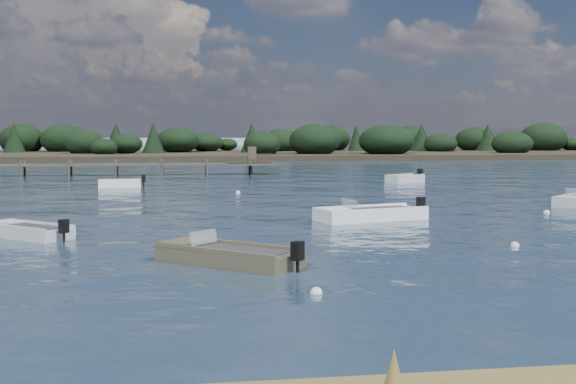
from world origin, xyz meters
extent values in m
plane|color=#152332|center=(0.00, 60.00, 0.00)|extent=(400.00, 400.00, 0.00)
cube|color=brown|center=(-1.63, -0.34, 0.10)|extent=(4.50, 4.32, 0.69)
cube|color=brown|center=(-2.91, 0.83, 0.51)|extent=(1.83, 1.86, 0.14)
cube|color=#292A2C|center=(-1.36, -0.59, 0.43)|extent=(3.20, 3.09, 0.12)
cube|color=brown|center=(-2.16, -0.92, 0.51)|extent=(3.45, 3.16, 0.14)
cube|color=brown|center=(-1.10, 0.24, 0.51)|extent=(3.45, 3.16, 0.14)
cube|color=black|center=(0.22, -2.02, 0.62)|extent=(0.43, 0.44, 0.55)
cylinder|color=black|center=(0.22, -2.02, 0.15)|extent=(0.14, 0.14, 0.55)
cube|color=silver|center=(-2.37, 0.34, 0.74)|extent=(0.93, 1.00, 0.41)
cube|color=white|center=(-7.41, 32.29, 0.10)|extent=(3.10, 1.39, 0.71)
cube|color=white|center=(-8.56, 32.23, 0.52)|extent=(0.79, 1.13, 0.14)
cube|color=#292A2C|center=(-7.17, 32.31, 0.43)|extent=(2.12, 1.09, 0.12)
cube|color=white|center=(-7.38, 31.75, 0.52)|extent=(3.03, 0.30, 0.14)
cube|color=white|center=(-7.44, 32.84, 0.52)|extent=(3.03, 0.30, 0.14)
cube|color=black|center=(-5.67, 32.39, 0.64)|extent=(0.30, 0.36, 0.56)
cylinder|color=black|center=(-5.67, 32.39, 0.15)|extent=(0.11, 0.11, 0.56)
cube|color=silver|center=(15.10, 34.22, 0.11)|extent=(3.64, 3.05, 0.80)
cube|color=silver|center=(14.00, 33.50, 0.59)|extent=(1.37, 1.49, 0.16)
cube|color=#292A2C|center=(15.33, 34.37, 0.49)|extent=(2.57, 2.21, 0.14)
cube|color=silver|center=(15.44, 33.70, 0.59)|extent=(2.96, 2.01, 0.16)
cube|color=silver|center=(14.76, 34.74, 0.59)|extent=(2.96, 2.01, 0.16)
cube|color=black|center=(16.75, 35.31, 0.72)|extent=(0.48, 0.50, 0.63)
cylinder|color=black|center=(16.75, 35.31, 0.17)|extent=(0.16, 0.16, 0.63)
cube|color=white|center=(5.62, 9.90, 0.11)|extent=(5.41, 3.26, 0.74)
cube|color=white|center=(3.76, 9.36, 0.54)|extent=(1.65, 1.99, 0.15)
cube|color=#292A2C|center=(6.01, 10.01, 0.46)|extent=(3.75, 2.43, 0.13)
cube|color=white|center=(5.87, 9.05, 0.54)|extent=(4.91, 1.55, 0.15)
cube|color=white|center=(5.37, 10.75, 0.54)|extent=(4.91, 1.55, 0.15)
cube|color=black|center=(8.28, 10.68, 0.67)|extent=(0.39, 0.43, 0.58)
cylinder|color=black|center=(8.28, 10.68, 0.16)|extent=(0.13, 0.13, 0.58)
cube|color=silver|center=(4.54, 9.59, 0.79)|extent=(0.55, 1.36, 0.44)
cube|color=silver|center=(17.70, 13.56, 0.53)|extent=(1.87, 1.94, 0.15)
cube|color=silver|center=(18.56, 15.31, 0.53)|extent=(3.71, 3.02, 0.15)
cube|color=silver|center=(-8.88, 6.48, 0.09)|extent=(3.83, 3.62, 0.64)
cube|color=silver|center=(-9.97, 7.44, 0.46)|extent=(1.55, 1.59, 0.13)
cube|color=#292A2C|center=(-8.65, 6.28, 0.39)|extent=(2.72, 2.59, 0.11)
cube|color=silver|center=(-9.32, 5.97, 0.46)|extent=(2.94, 2.61, 0.13)
cube|color=silver|center=(-8.43, 6.98, 0.46)|extent=(2.94, 2.61, 0.13)
cube|color=black|center=(-7.30, 5.08, 0.57)|extent=(0.40, 0.40, 0.50)
cylinder|color=black|center=(-7.30, 5.08, 0.14)|extent=(0.13, 0.13, 0.50)
sphere|color=silver|center=(0.24, -4.76, 0.00)|extent=(0.32, 0.32, 0.32)
sphere|color=silver|center=(8.61, 1.60, 0.00)|extent=(0.32, 0.32, 0.32)
sphere|color=silver|center=(15.08, 11.37, 0.00)|extent=(0.32, 0.32, 0.32)
sphere|color=silver|center=(0.83, 25.95, 0.00)|extent=(0.32, 0.32, 0.32)
cube|color=#453C32|center=(4.00, 48.00, 1.00)|extent=(5.00, 3.20, 0.18)
cube|color=#453C32|center=(4.00, 48.00, 1.90)|extent=(0.80, 0.80, 1.60)
cylinder|color=#453C32|center=(-17.47, 47.15, 0.40)|extent=(0.20, 0.20, 2.20)
cylinder|color=#453C32|center=(-17.47, 48.85, 0.40)|extent=(0.20, 0.20, 2.20)
cylinder|color=#453C32|center=(-13.20, 47.15, 0.40)|extent=(0.20, 0.20, 2.20)
cylinder|color=#453C32|center=(-13.20, 48.85, 0.40)|extent=(0.20, 0.20, 2.20)
cylinder|color=#453C32|center=(-8.93, 47.15, 0.40)|extent=(0.20, 0.20, 2.20)
cylinder|color=#453C32|center=(-8.93, 48.85, 0.40)|extent=(0.20, 0.20, 2.20)
cylinder|color=#453C32|center=(-4.67, 47.15, 0.40)|extent=(0.20, 0.20, 2.20)
cylinder|color=#453C32|center=(-4.67, 48.85, 0.40)|extent=(0.20, 0.20, 2.20)
cylinder|color=#453C32|center=(-0.40, 47.15, 0.40)|extent=(0.20, 0.20, 2.20)
cylinder|color=#453C32|center=(-0.40, 48.85, 0.40)|extent=(0.20, 0.20, 2.20)
cylinder|color=#453C32|center=(3.87, 47.15, 0.40)|extent=(0.20, 0.20, 2.20)
cylinder|color=#453C32|center=(3.87, 48.85, 0.40)|extent=(0.20, 0.20, 2.20)
cube|color=black|center=(25.00, 100.00, 0.00)|extent=(190.00, 40.00, 1.60)
ellipsoid|color=black|center=(25.00, 100.00, 2.80)|extent=(180.50, 36.00, 4.40)
camera|label=1|loc=(-3.12, -22.09, 3.96)|focal=45.00mm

